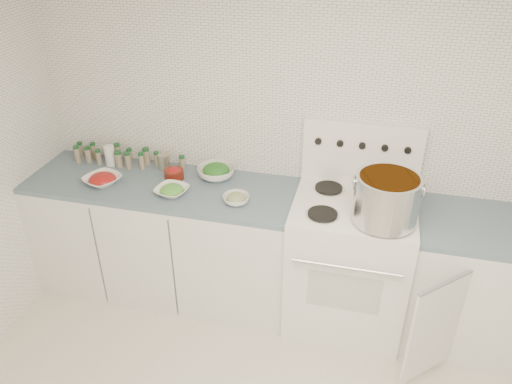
% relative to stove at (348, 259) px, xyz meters
% --- Properties ---
extents(room_walls, '(3.54, 3.04, 2.52)m').
position_rel_stove_xyz_m(room_walls, '(-0.48, -1.19, 1.06)').
color(room_walls, white).
rests_on(room_walls, ground).
extents(counter_left, '(1.85, 0.62, 0.90)m').
position_rel_stove_xyz_m(counter_left, '(-1.30, 0.00, -0.05)').
color(counter_left, white).
rests_on(counter_left, ground).
extents(stove, '(0.76, 0.70, 1.36)m').
position_rel_stove_xyz_m(stove, '(0.00, 0.00, 0.00)').
color(stove, white).
rests_on(stove, ground).
extents(counter_right, '(0.89, 0.90, 0.90)m').
position_rel_stove_xyz_m(counter_right, '(0.82, -0.00, -0.05)').
color(counter_right, white).
rests_on(counter_right, ground).
extents(stock_pot, '(0.39, 0.37, 0.29)m').
position_rel_stove_xyz_m(stock_pot, '(0.17, -0.16, 0.60)').
color(stock_pot, silver).
rests_on(stock_pot, stove).
extents(bowl_tomato, '(0.30, 0.30, 0.08)m').
position_rel_stove_xyz_m(bowl_tomato, '(-1.68, -0.09, 0.44)').
color(bowl_tomato, white).
rests_on(bowl_tomato, counter_left).
extents(bowl_snowpea, '(0.24, 0.24, 0.07)m').
position_rel_stove_xyz_m(bowl_snowpea, '(-1.17, -0.11, 0.43)').
color(bowl_snowpea, white).
rests_on(bowl_snowpea, counter_left).
extents(bowl_broccoli, '(0.26, 0.26, 0.10)m').
position_rel_stove_xyz_m(bowl_broccoli, '(-0.96, 0.18, 0.45)').
color(bowl_broccoli, white).
rests_on(bowl_broccoli, counter_left).
extents(bowl_zucchini, '(0.18, 0.18, 0.07)m').
position_rel_stove_xyz_m(bowl_zucchini, '(-0.74, -0.11, 0.44)').
color(bowl_zucchini, white).
rests_on(bowl_zucchini, counter_left).
extents(bowl_pepper, '(0.13, 0.13, 0.08)m').
position_rel_stove_xyz_m(bowl_pepper, '(-1.24, 0.09, 0.44)').
color(bowl_pepper, '#56180E').
rests_on(bowl_pepper, counter_left).
extents(salt_canister, '(0.08, 0.08, 0.15)m').
position_rel_stove_xyz_m(salt_canister, '(-1.76, 0.18, 0.48)').
color(salt_canister, white).
rests_on(salt_canister, counter_left).
extents(tin_can, '(0.10, 0.10, 0.11)m').
position_rel_stove_xyz_m(tin_can, '(-1.36, 0.22, 0.46)').
color(tin_can, '#9E9986').
rests_on(tin_can, counter_left).
extents(spice_cluster, '(0.86, 0.15, 0.14)m').
position_rel_stove_xyz_m(spice_cluster, '(-1.71, 0.21, 0.46)').
color(spice_cluster, gray).
rests_on(spice_cluster, counter_left).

